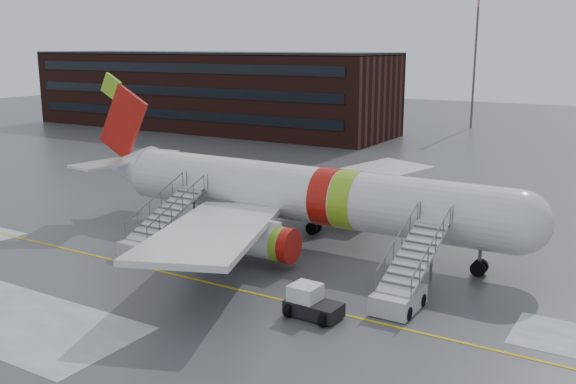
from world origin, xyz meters
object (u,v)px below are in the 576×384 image
Objects in this scene: airstair_aft at (153,235)px; pushback_tug at (311,303)px; airliner at (291,193)px; airstair_fwd at (404,285)px.

pushback_tug is at bearing -15.19° from airstair_aft.
airstair_fwd is at bearing -31.21° from airliner.
airliner is 12.97m from pushback_tug.
airliner is at bearing 148.79° from airstair_fwd.
airstair_fwd is 5.14m from pushback_tug.
airstair_aft reaches higher than pushback_tug.
pushback_tug is at bearing -132.09° from airstair_fwd.
airstair_aft is (-6.67, -6.54, -2.35)m from airliner.
airliner is at bearing 125.39° from pushback_tug.
airstair_fwd is at bearing 47.91° from pushback_tug.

